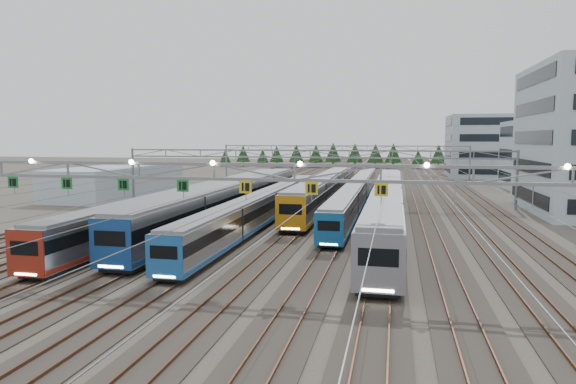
% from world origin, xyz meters
% --- Properties ---
extents(ground, '(400.00, 400.00, 0.00)m').
position_xyz_m(ground, '(0.00, 0.00, 0.00)').
color(ground, '#47423A').
rests_on(ground, ground).
extents(track_bed, '(54.00, 260.00, 5.42)m').
position_xyz_m(track_bed, '(0.00, 100.00, 1.49)').
color(track_bed, '#2D2823').
rests_on(track_bed, ground).
extents(train_a, '(2.79, 64.52, 3.63)m').
position_xyz_m(train_a, '(-11.25, 27.41, 2.06)').
color(train_a, black).
rests_on(train_a, ground).
extents(train_b, '(3.16, 55.08, 4.12)m').
position_xyz_m(train_b, '(-6.75, 25.36, 2.31)').
color(train_b, black).
rests_on(train_b, ground).
extents(train_c, '(2.58, 52.33, 3.35)m').
position_xyz_m(train_c, '(-2.25, 22.77, 1.93)').
color(train_c, black).
rests_on(train_c, ground).
extents(train_d, '(3.08, 57.55, 4.02)m').
position_xyz_m(train_d, '(2.25, 43.64, 2.26)').
color(train_d, black).
rests_on(train_d, ground).
extents(train_e, '(2.55, 65.85, 3.31)m').
position_xyz_m(train_e, '(6.75, 41.75, 1.90)').
color(train_e, black).
rests_on(train_e, ground).
extents(train_f, '(3.15, 58.06, 4.11)m').
position_xyz_m(train_f, '(11.25, 25.03, 2.31)').
color(train_f, black).
rests_on(train_f, ground).
extents(gantry_near, '(56.36, 0.61, 8.08)m').
position_xyz_m(gantry_near, '(-0.05, -0.12, 7.09)').
color(gantry_near, gray).
rests_on(gantry_near, ground).
extents(gantry_mid, '(56.36, 0.36, 8.00)m').
position_xyz_m(gantry_mid, '(0.00, 40.00, 6.39)').
color(gantry_mid, gray).
rests_on(gantry_mid, ground).
extents(gantry_far, '(56.36, 0.36, 8.00)m').
position_xyz_m(gantry_far, '(0.00, 85.00, 6.39)').
color(gantry_far, gray).
rests_on(gantry_far, ground).
extents(depot_bldg_mid, '(14.00, 16.00, 12.71)m').
position_xyz_m(depot_bldg_mid, '(39.43, 69.38, 6.36)').
color(depot_bldg_mid, '#ADC1CE').
rests_on(depot_bldg_mid, ground).
extents(depot_bldg_north, '(22.00, 18.00, 15.14)m').
position_xyz_m(depot_bldg_north, '(35.74, 100.44, 7.57)').
color(depot_bldg_north, '#ADC1CE').
rests_on(depot_bldg_north, ground).
extents(west_shed, '(10.00, 30.00, 4.87)m').
position_xyz_m(west_shed, '(-33.86, 46.01, 2.43)').
color(west_shed, '#ADC1CE').
rests_on(west_shed, ground).
extents(treeline, '(93.80, 5.60, 7.02)m').
position_xyz_m(treeline, '(-0.90, 133.23, 4.23)').
color(treeline, '#332114').
rests_on(treeline, ground).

